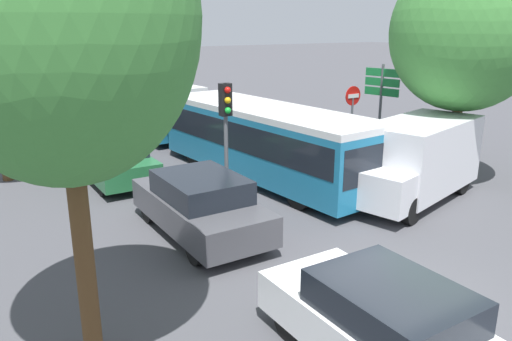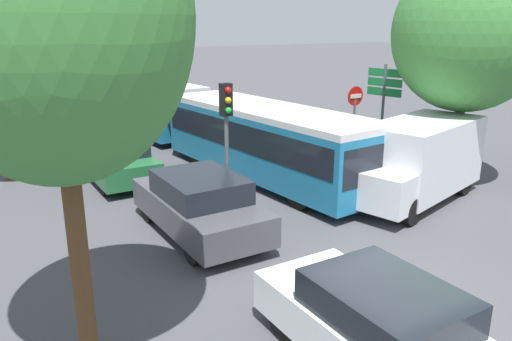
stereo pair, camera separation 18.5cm
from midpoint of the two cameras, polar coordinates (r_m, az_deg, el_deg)
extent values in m
plane|color=#47474C|center=(10.02, 14.99, -13.91)|extent=(200.00, 200.00, 0.00)
cube|color=teal|center=(16.44, 0.70, 3.30)|extent=(3.11, 9.18, 1.95)
cube|color=black|center=(16.36, 0.71, 4.49)|extent=(3.10, 8.82, 0.85)
cube|color=silver|center=(16.23, 0.71, 6.97)|extent=(3.11, 9.18, 0.19)
cube|color=teal|center=(23.66, -12.16, 6.98)|extent=(2.89, 6.34, 1.95)
cube|color=black|center=(23.60, -12.21, 7.82)|extent=(2.89, 6.10, 0.85)
cube|color=silver|center=(23.51, -12.32, 9.55)|extent=(2.89, 6.34, 0.19)
cylinder|color=black|center=(20.53, -7.89, 5.79)|extent=(1.86, 1.09, 1.79)
cube|color=black|center=(13.24, 12.63, 0.69)|extent=(2.13, 0.26, 1.04)
cylinder|color=black|center=(15.26, 10.39, -0.98)|extent=(0.36, 0.97, 0.95)
cylinder|color=black|center=(13.89, 4.66, -2.51)|extent=(0.36, 0.97, 0.95)
cylinder|color=black|center=(19.47, -2.14, 3.07)|extent=(0.36, 0.97, 0.95)
cylinder|color=black|center=(18.41, -7.34, 2.16)|extent=(0.36, 0.97, 0.95)
cylinder|color=black|center=(24.23, -9.87, 5.49)|extent=(0.36, 0.97, 0.95)
cylinder|color=black|center=(23.39, -14.30, 4.84)|extent=(0.36, 0.97, 0.95)
cube|color=teal|center=(47.30, -27.26, 10.10)|extent=(2.45, 11.02, 1.92)
cube|color=black|center=(47.27, -27.32, 10.52)|extent=(2.47, 10.47, 0.80)
cylinder|color=black|center=(51.07, -26.45, 9.70)|extent=(0.29, 0.96, 0.96)
cylinder|color=black|center=(44.21, -25.34, 9.05)|extent=(0.29, 0.96, 0.96)
cube|color=white|center=(7.91, 13.74, -17.68)|extent=(1.79, 4.16, 0.67)
cube|color=black|center=(7.54, 14.60, -14.26)|extent=(1.63, 2.18, 0.51)
cylinder|color=black|center=(8.48, 3.24, -16.87)|extent=(0.22, 0.63, 0.63)
cylinder|color=black|center=(9.29, 10.92, -13.94)|extent=(0.22, 0.63, 0.63)
cube|color=#47474C|center=(12.23, -6.88, -4.49)|extent=(1.89, 4.40, 0.71)
cube|color=black|center=(11.93, -6.76, -1.83)|extent=(1.73, 2.31, 0.54)
cylinder|color=black|center=(13.28, -12.51, -4.41)|extent=(0.23, 0.67, 0.67)
cylinder|color=black|center=(13.83, -6.43, -3.25)|extent=(0.23, 0.67, 0.67)
cylinder|color=black|center=(10.87, -7.35, -8.96)|extent=(0.23, 0.67, 0.67)
cylinder|color=black|center=(11.54, -0.26, -7.25)|extent=(0.23, 0.67, 0.67)
cube|color=#236638|center=(16.95, -16.25, 0.82)|extent=(1.81, 4.21, 0.68)
cube|color=black|center=(16.71, -16.32, 2.72)|extent=(1.65, 2.21, 0.52)
cylinder|color=black|center=(18.11, -19.65, 0.58)|extent=(0.22, 0.64, 0.64)
cylinder|color=black|center=(18.47, -15.16, 1.26)|extent=(0.22, 0.64, 0.64)
cylinder|color=black|center=(15.60, -17.39, -1.69)|extent=(0.22, 0.64, 0.64)
cylinder|color=black|center=(16.01, -12.25, -0.84)|extent=(0.22, 0.64, 0.64)
cube|color=black|center=(21.47, -19.34, 3.63)|extent=(1.68, 3.90, 0.63)
cube|color=black|center=(21.28, -19.42, 5.05)|extent=(1.53, 2.05, 0.48)
cylinder|color=black|center=(22.59, -21.72, 3.31)|extent=(0.21, 0.59, 0.59)
cylinder|color=black|center=(22.87, -18.33, 3.80)|extent=(0.21, 0.59, 0.59)
cylinder|color=black|center=(20.20, -20.35, 2.01)|extent=(0.21, 0.59, 0.59)
cylinder|color=black|center=(20.51, -16.58, 2.57)|extent=(0.21, 0.59, 0.59)
cube|color=#284799|center=(26.80, -22.50, 5.85)|extent=(1.88, 4.38, 0.71)
cube|color=black|center=(26.61, -22.60, 7.14)|extent=(1.72, 2.30, 0.54)
cylinder|color=black|center=(28.10, -24.51, 5.45)|extent=(0.23, 0.67, 0.67)
cylinder|color=black|center=(28.34, -21.40, 5.88)|extent=(0.23, 0.67, 0.67)
cylinder|color=black|center=(25.37, -23.57, 4.53)|extent=(0.23, 0.67, 0.67)
cylinder|color=black|center=(25.64, -20.15, 5.00)|extent=(0.23, 0.67, 0.67)
cube|color=#B21E19|center=(32.15, -24.40, 7.14)|extent=(1.78, 4.13, 0.67)
cube|color=black|center=(31.97, -24.49, 8.16)|extent=(1.62, 2.17, 0.51)
cylinder|color=black|center=(33.39, -25.93, 6.77)|extent=(0.22, 0.63, 0.63)
cylinder|color=black|center=(33.58, -23.44, 7.12)|extent=(0.22, 0.63, 0.63)
cylinder|color=black|center=(30.80, -25.31, 6.17)|extent=(0.22, 0.63, 0.63)
cylinder|color=black|center=(31.00, -22.63, 6.54)|extent=(0.22, 0.63, 0.63)
cube|color=silver|center=(15.29, 17.94, 1.77)|extent=(4.47, 2.95, 2.00)
cube|color=silver|center=(13.27, 13.07, -2.14)|extent=(1.34, 2.06, 1.00)
cylinder|color=black|center=(13.40, 16.90, -4.43)|extent=(0.76, 0.41, 0.72)
cylinder|color=black|center=(14.16, 10.84, -2.88)|extent=(0.76, 0.41, 0.72)
cylinder|color=black|center=(16.30, 22.13, -1.24)|extent=(0.76, 0.41, 0.72)
cylinder|color=black|center=(16.92, 16.88, -0.10)|extent=(0.76, 0.41, 0.72)
cylinder|color=#56595E|center=(14.21, -3.81, 3.09)|extent=(0.12, 0.12, 3.40)
cube|color=black|center=(13.97, -3.91, 8.09)|extent=(0.33, 0.26, 0.90)
sphere|color=red|center=(13.80, -3.66, 9.16)|extent=(0.18, 0.18, 0.18)
sphere|color=#EAAD14|center=(13.84, -3.64, 8.01)|extent=(0.18, 0.18, 0.18)
sphere|color=green|center=(13.88, -3.62, 6.87)|extent=(0.18, 0.18, 0.18)
cylinder|color=#56595E|center=(18.71, 10.54, 4.53)|extent=(0.08, 0.08, 2.40)
cylinder|color=red|center=(18.50, 10.74, 8.38)|extent=(0.70, 0.03, 0.70)
cube|color=white|center=(18.48, 10.79, 8.37)|extent=(0.50, 0.04, 0.14)
cylinder|color=#56595E|center=(18.82, 13.69, 6.27)|extent=(0.10, 0.10, 3.60)
cube|color=#197A38|center=(18.62, 14.01, 10.81)|extent=(0.31, 1.39, 0.28)
cube|color=#197A38|center=(18.66, 13.93, 9.77)|extent=(0.31, 1.39, 0.28)
cube|color=#197A38|center=(18.70, 13.86, 8.74)|extent=(0.31, 1.39, 0.28)
cylinder|color=#51381E|center=(7.89, -19.70, -9.14)|extent=(0.29, 0.29, 3.38)
ellipsoid|color=#3D7F38|center=(7.18, -22.38, 16.08)|extent=(3.68, 3.68, 4.51)
cylinder|color=#51381E|center=(18.09, -27.36, 4.22)|extent=(0.34, 0.34, 3.43)
cylinder|color=#51381E|center=(17.33, 21.45, 3.59)|extent=(0.31, 0.31, 2.91)
ellipsoid|color=#3D7F38|center=(16.97, 22.62, 14.37)|extent=(4.60, 4.60, 4.81)
camera|label=1|loc=(0.09, -90.40, -0.12)|focal=35.00mm
camera|label=2|loc=(0.09, 89.60, 0.12)|focal=35.00mm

